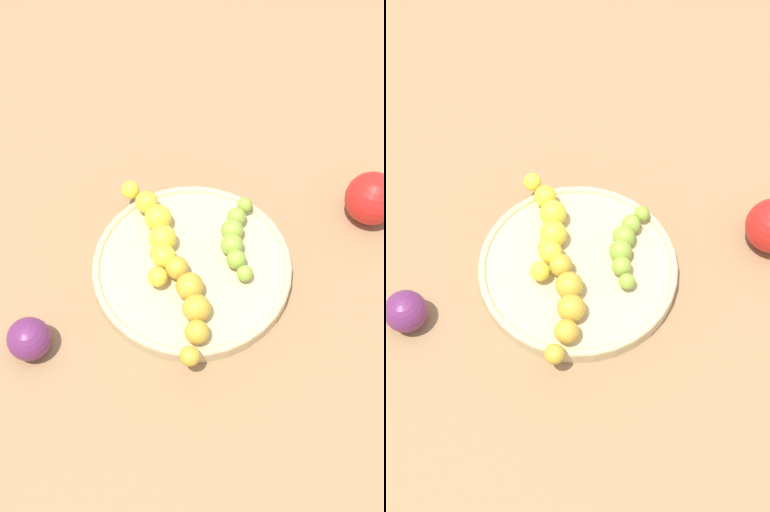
{
  "view_description": "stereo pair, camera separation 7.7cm",
  "coord_description": "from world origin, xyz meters",
  "views": [
    {
      "loc": [
        0.34,
        0.25,
        0.68
      ],
      "look_at": [
        0.0,
        0.0,
        0.04
      ],
      "focal_mm": 43.36,
      "sensor_mm": 36.0,
      "label": 1
    },
    {
      "loc": [
        0.29,
        0.31,
        0.68
      ],
      "look_at": [
        0.0,
        0.0,
        0.04
      ],
      "focal_mm": 43.36,
      "sensor_mm": 36.0,
      "label": 2
    }
  ],
  "objects": [
    {
      "name": "plum_purple",
      "position": [
        0.2,
        -0.09,
        0.03
      ],
      "size": [
        0.05,
        0.05,
        0.05
      ],
      "primitive_type": "sphere",
      "color": "#662659",
      "rests_on": "ground_plane"
    },
    {
      "name": "banana_green",
      "position": [
        -0.06,
        0.03,
        0.03
      ],
      "size": [
        0.11,
        0.08,
        0.03
      ],
      "rotation": [
        0.0,
        0.0,
        5.3
      ],
      "color": "#8CAD38",
      "rests_on": "fruit_bowl"
    },
    {
      "name": "ground_plane",
      "position": [
        0.0,
        0.0,
        0.0
      ],
      "size": [
        2.4,
        2.4,
        0.0
      ],
      "primitive_type": "plane",
      "color": "#936D47"
    },
    {
      "name": "banana_yellow",
      "position": [
        -0.01,
        -0.06,
        0.04
      ],
      "size": [
        0.11,
        0.14,
        0.04
      ],
      "rotation": [
        0.0,
        0.0,
        2.5
      ],
      "color": "yellow",
      "rests_on": "fruit_bowl"
    },
    {
      "name": "fruit_bowl",
      "position": [
        0.0,
        0.0,
        0.01
      ],
      "size": [
        0.26,
        0.26,
        0.02
      ],
      "color": "#D1B784",
      "rests_on": "ground_plane"
    },
    {
      "name": "banana_spotted",
      "position": [
        0.05,
        0.03,
        0.04
      ],
      "size": [
        0.11,
        0.14,
        0.03
      ],
      "rotation": [
        0.0,
        0.0,
        2.48
      ],
      "color": "gold",
      "rests_on": "fruit_bowl"
    }
  ]
}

